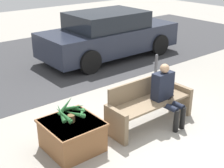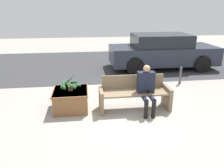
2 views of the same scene
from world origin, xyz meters
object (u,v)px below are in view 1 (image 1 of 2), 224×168
(planter_box, at_px, (72,134))
(parked_car, at_px, (109,35))
(potted_plant, at_px, (72,112))
(person_seated, at_px, (166,91))
(bollard_post, at_px, (156,64))
(bench, at_px, (149,103))

(planter_box, height_order, parked_car, parked_car)
(planter_box, relative_size, potted_plant, 1.64)
(person_seated, distance_m, planter_box, 2.01)
(parked_car, xyz_separation_m, bollard_post, (-0.07, -2.19, -0.41))
(potted_plant, xyz_separation_m, bollard_post, (3.72, 1.57, -0.39))
(bench, height_order, planter_box, bench)
(bollard_post, bearing_deg, bench, -139.73)
(person_seated, xyz_separation_m, parked_car, (1.87, 4.13, 0.06))
(bench, xyz_separation_m, potted_plant, (-1.66, 0.17, 0.29))
(parked_car, bearing_deg, planter_box, -135.34)
(potted_plant, bearing_deg, parked_car, 44.77)
(bench, xyz_separation_m, person_seated, (0.26, -0.20, 0.25))
(parked_car, distance_m, bollard_post, 2.23)
(potted_plant, height_order, bollard_post, potted_plant)
(planter_box, relative_size, parked_car, 0.20)
(bench, bearing_deg, bollard_post, 40.27)
(bench, height_order, bollard_post, bench)
(planter_box, xyz_separation_m, potted_plant, (0.01, -0.00, 0.43))
(planter_box, xyz_separation_m, bollard_post, (3.73, 1.57, 0.04))
(person_seated, height_order, parked_car, parked_car)
(person_seated, bearing_deg, bollard_post, 47.23)
(bench, distance_m, planter_box, 1.69)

